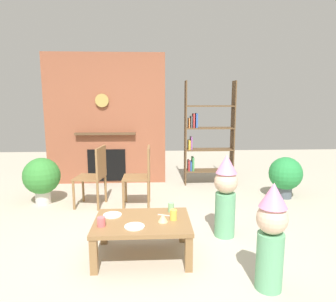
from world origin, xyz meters
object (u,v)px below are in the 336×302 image
object	(u,v)px
paper_cup_near_right	(171,207)
paper_plate_rear	(112,215)
paper_plate_front	(134,226)
paper_cup_center	(173,215)
dining_chair_left	(95,173)
coffee_table	(142,226)
potted_plant_short	(42,177)
birthday_cake_slice	(163,218)
dining_chair_middle	(143,173)
child_in_pink	(226,194)
paper_cup_near_left	(101,222)
bookshelf	(205,137)
child_with_cone_hat	(271,234)
potted_plant_tall	(285,175)

from	to	relation	value
paper_cup_near_right	paper_plate_rear	bearing A→B (deg)	-172.70
paper_cup_near_right	paper_plate_front	distance (m)	0.54
paper_cup_center	paper_plate_rear	size ratio (longest dim) A/B	0.55
paper_plate_rear	dining_chair_left	xyz separation A→B (m)	(-0.41, 1.38, 0.12)
coffee_table	paper_cup_near_right	bearing A→B (deg)	36.41
paper_plate_rear	potted_plant_short	size ratio (longest dim) A/B	0.27
birthday_cake_slice	dining_chair_middle	world-z (taller)	dining_chair_middle
child_in_pink	potted_plant_short	world-z (taller)	child_in_pink
paper_cup_near_left	paper_cup_center	xyz separation A→B (m)	(0.71, 0.12, 0.01)
paper_cup_near_left	birthday_cake_slice	xyz separation A→B (m)	(0.60, 0.08, -0.00)
coffee_table	paper_cup_near_left	world-z (taller)	paper_cup_near_left
bookshelf	child_with_cone_hat	xyz separation A→B (m)	(-0.00, -3.28, -0.39)
dining_chair_middle	paper_cup_near_left	bearing A→B (deg)	78.60
coffee_table	child_in_pink	distance (m)	1.06
coffee_table	paper_cup_center	world-z (taller)	paper_cup_center
paper_plate_rear	dining_chair_middle	distance (m)	1.39
bookshelf	paper_plate_front	size ratio (longest dim) A/B	9.75
paper_plate_front	dining_chair_middle	distance (m)	1.67
dining_chair_left	dining_chair_middle	xyz separation A→B (m)	(0.70, -0.03, 0.00)
child_in_pink	birthday_cake_slice	bearing A→B (deg)	8.33
paper_plate_front	coffee_table	bearing A→B (deg)	66.67
child_with_cone_hat	dining_chair_left	world-z (taller)	child_with_cone_hat
paper_cup_near_right	child_with_cone_hat	distance (m)	1.15
coffee_table	potted_plant_tall	bearing A→B (deg)	38.18
potted_plant_tall	dining_chair_left	bearing A→B (deg)	-175.47
potted_plant_short	child_with_cone_hat	bearing A→B (deg)	-40.76
paper_plate_rear	paper_cup_center	bearing A→B (deg)	-13.26
paper_cup_near_left	child_with_cone_hat	distance (m)	1.56
paper_cup_near_left	potted_plant_tall	size ratio (longest dim) A/B	0.14
paper_cup_center	child_in_pink	distance (m)	0.77
bookshelf	paper_cup_near_left	xyz separation A→B (m)	(-1.48, -2.79, -0.45)
paper_cup_near_left	paper_plate_front	distance (m)	0.33
dining_chair_left	paper_cup_center	bearing A→B (deg)	133.84
paper_plate_front	dining_chair_left	size ratio (longest dim) A/B	0.22
paper_cup_center	potted_plant_short	distance (m)	2.53
paper_cup_center	potted_plant_short	bearing A→B (deg)	138.20
coffee_table	birthday_cake_slice	xyz separation A→B (m)	(0.21, -0.05, 0.10)
paper_plate_front	birthday_cake_slice	size ratio (longest dim) A/B	1.95
birthday_cake_slice	potted_plant_tall	xyz separation A→B (m)	(2.04, 1.81, -0.04)
paper_plate_front	birthday_cake_slice	bearing A→B (deg)	22.50
dining_chair_middle	paper_plate_rear	bearing A→B (deg)	79.13
paper_plate_front	child_in_pink	distance (m)	1.18
paper_cup_near_left	potted_plant_tall	xyz separation A→B (m)	(2.64, 1.89, -0.05)
paper_cup_near_right	potted_plant_short	distance (m)	2.37
child_in_pink	dining_chair_middle	distance (m)	1.46
child_with_cone_hat	potted_plant_tall	world-z (taller)	child_with_cone_hat
bookshelf	dining_chair_middle	xyz separation A→B (m)	(-1.13, -1.16, -0.37)
bookshelf	paper_plate_rear	bearing A→B (deg)	-119.21
coffee_table	potted_plant_short	world-z (taller)	potted_plant_short
paper_plate_rear	potted_plant_short	bearing A→B (deg)	129.14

